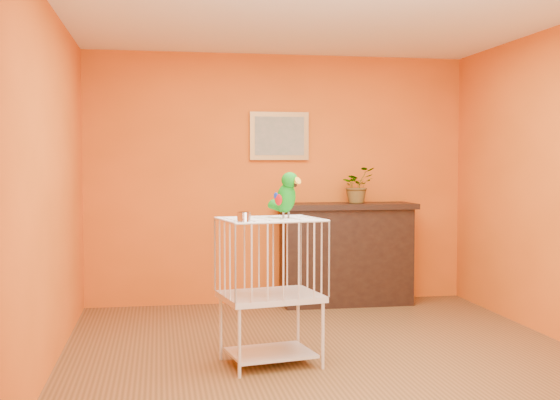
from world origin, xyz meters
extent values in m
plane|color=brown|center=(0.00, 0.00, 0.00)|extent=(4.50, 4.50, 0.00)
plane|color=orange|center=(0.00, 2.25, 1.30)|extent=(4.00, 0.00, 4.00)
plane|color=orange|center=(0.00, -2.25, 1.30)|extent=(4.00, 0.00, 4.00)
plane|color=orange|center=(-2.00, 0.00, 1.30)|extent=(0.00, 4.50, 4.50)
plane|color=white|center=(0.00, 0.00, 2.60)|extent=(4.50, 4.50, 0.00)
cube|color=black|center=(0.67, 2.01, 0.50)|extent=(1.33, 0.44, 1.00)
cube|color=black|center=(0.67, 2.01, 1.02)|extent=(1.42, 0.51, 0.06)
cube|color=black|center=(0.67, 1.81, 0.50)|extent=(0.93, 0.02, 0.50)
cube|color=#572319|center=(0.39, 1.95, 0.39)|extent=(0.06, 0.20, 0.31)
cube|color=#315028|center=(0.48, 1.95, 0.39)|extent=(0.06, 0.20, 0.31)
cube|color=#572319|center=(0.58, 1.95, 0.39)|extent=(0.06, 0.20, 0.31)
cube|color=#315028|center=(0.69, 1.95, 0.39)|extent=(0.06, 0.20, 0.31)
cube|color=#572319|center=(0.80, 1.95, 0.39)|extent=(0.06, 0.20, 0.31)
imported|color=#26722D|center=(0.78, 2.06, 1.20)|extent=(0.45, 0.47, 0.29)
cube|color=#A17339|center=(0.00, 2.22, 1.75)|extent=(0.62, 0.03, 0.50)
cube|color=gray|center=(0.00, 2.21, 1.75)|extent=(0.52, 0.01, 0.40)
cube|color=silver|center=(-0.45, -0.03, 0.08)|extent=(0.66, 0.55, 0.02)
cube|color=silver|center=(-0.45, -0.03, 0.50)|extent=(0.77, 0.65, 0.04)
cube|color=silver|center=(-0.45, -0.03, 1.06)|extent=(0.77, 0.65, 0.01)
cylinder|color=silver|center=(-0.71, -0.32, 0.24)|extent=(0.03, 0.03, 0.48)
cylinder|color=silver|center=(-0.10, -0.21, 0.24)|extent=(0.03, 0.03, 0.48)
cylinder|color=silver|center=(-0.80, 0.15, 0.24)|extent=(0.03, 0.03, 0.48)
cylinder|color=silver|center=(-0.19, 0.26, 0.24)|extent=(0.03, 0.03, 0.48)
cylinder|color=silver|center=(-0.68, -0.29, 1.10)|extent=(0.09, 0.09, 0.06)
cylinder|color=#59544C|center=(-0.35, -0.01, 1.09)|extent=(0.02, 0.02, 0.05)
cylinder|color=#59544C|center=(-0.31, 0.02, 1.09)|extent=(0.02, 0.02, 0.05)
ellipsoid|color=#087E0D|center=(-0.33, 0.00, 1.21)|extent=(0.21, 0.23, 0.24)
ellipsoid|color=#087E0D|center=(-0.31, -0.03, 1.34)|extent=(0.17, 0.17, 0.12)
cone|color=#F8A514|center=(-0.28, -0.08, 1.33)|extent=(0.09, 0.10, 0.08)
cone|color=black|center=(-0.29, -0.06, 1.31)|extent=(0.04, 0.04, 0.03)
sphere|color=black|center=(-0.33, -0.07, 1.36)|extent=(0.02, 0.02, 0.02)
sphere|color=black|center=(-0.26, -0.02, 1.36)|extent=(0.02, 0.02, 0.02)
ellipsoid|color=#A50C0C|center=(-0.39, -0.03, 1.20)|extent=(0.06, 0.07, 0.08)
ellipsoid|color=navy|center=(-0.28, 0.05, 1.20)|extent=(0.06, 0.07, 0.08)
cone|color=#087E0D|center=(-0.38, 0.07, 1.13)|extent=(0.16, 0.18, 0.13)
camera|label=1|loc=(-1.25, -5.01, 1.47)|focal=45.00mm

